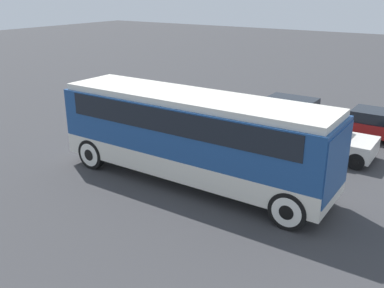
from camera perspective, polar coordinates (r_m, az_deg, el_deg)
name	(u,v)px	position (r m, az deg, el deg)	size (l,w,h in m)	color
ground_plane	(192,181)	(15.59, 0.00, -5.01)	(120.00, 120.00, 0.00)	#38383A
tour_bus	(194,131)	(14.82, 0.31, 1.74)	(10.09, 2.58, 3.22)	silver
parked_car_near	(294,110)	(22.94, 13.41, 4.42)	(4.77, 1.90, 1.26)	#7A6B5B
parked_car_mid	(317,136)	(18.72, 16.27, 0.99)	(4.61, 1.96, 1.51)	silver
parked_car_far	(379,125)	(21.59, 23.68, 2.34)	(4.16, 1.88, 1.32)	maroon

